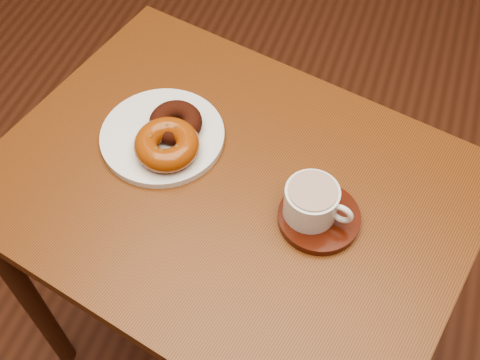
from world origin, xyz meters
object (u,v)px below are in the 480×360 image
(cafe_table, at_px, (230,221))
(donut_plate, at_px, (163,136))
(saucer, at_px, (319,217))
(coffee_cup, at_px, (312,202))

(cafe_table, relative_size, donut_plate, 4.15)
(donut_plate, height_order, saucer, same)
(cafe_table, bearing_deg, donut_plate, 172.44)
(donut_plate, height_order, coffee_cup, coffee_cup)
(saucer, relative_size, coffee_cup, 1.17)
(saucer, xyz_separation_m, coffee_cup, (-0.02, 0.00, 0.04))
(cafe_table, xyz_separation_m, donut_plate, (-0.16, 0.06, 0.13))
(coffee_cup, bearing_deg, donut_plate, 175.26)
(donut_plate, relative_size, coffee_cup, 1.93)
(coffee_cup, bearing_deg, cafe_table, -178.23)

